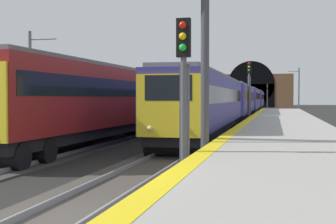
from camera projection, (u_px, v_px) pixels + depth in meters
The scene contains 13 objects.
ground_plane at pixel (55, 224), 9.05m from camera, with size 320.00×320.00×0.00m, color black.
platform_right at pixel (296, 212), 7.96m from camera, with size 112.00×4.98×1.02m, color #9E9B93.
platform_right_edge_strip at pixel (171, 177), 8.47m from camera, with size 112.00×0.50×0.01m, color yellow.
track_main_line at pixel (55, 222), 9.05m from camera, with size 160.00×3.13×0.21m.
train_main_approaching at pixel (244, 100), 59.24m from camera, with size 85.29×2.91×3.92m.
train_adjacent_platform at pixel (147, 99), 33.76m from camera, with size 39.18×3.37×5.12m.
railway_signal_near at pixel (184, 85), 12.48m from camera, with size 0.39×0.38×4.65m.
railway_signal_mid at pixel (249, 87), 40.54m from camera, with size 0.39×0.38×5.72m.
railway_signal_far at pixel (267, 94), 109.54m from camera, with size 0.39×0.38×5.83m.
overhead_signal_gantry at pixel (80, 16), 16.20m from camera, with size 0.70×9.16×7.05m.
tunnel_portal at pixel (251, 91), 119.96m from camera, with size 2.77×21.24×12.00m.
catenary_mast_near at pixel (299, 90), 73.27m from camera, with size 0.22×1.79×7.29m.
catenary_mast_far at pixel (31, 81), 32.00m from camera, with size 0.22×2.12×7.13m.
Camera 1 is at (-8.21, -4.26, 2.50)m, focal length 49.12 mm.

